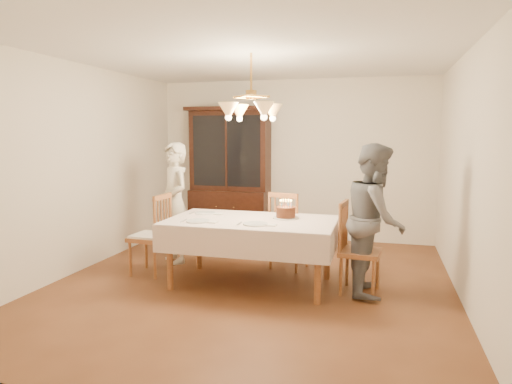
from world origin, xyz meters
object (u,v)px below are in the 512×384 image
(china_hutch, at_px, (230,175))
(chair_far_side, at_px, (289,234))
(birthday_cake, at_px, (286,213))
(dining_table, at_px, (251,226))
(elderly_woman, at_px, (175,203))

(china_hutch, height_order, chair_far_side, china_hutch)
(china_hutch, distance_m, birthday_cake, 2.51)
(china_hutch, height_order, birthday_cake, china_hutch)
(dining_table, relative_size, elderly_woman, 1.18)
(dining_table, height_order, elderly_woman, elderly_woman)
(chair_far_side, distance_m, elderly_woman, 1.58)
(china_hutch, height_order, elderly_woman, china_hutch)
(china_hutch, bearing_deg, birthday_cake, -56.46)
(chair_far_side, bearing_deg, dining_table, -110.79)
(chair_far_side, bearing_deg, china_hutch, 130.89)
(birthday_cake, bearing_deg, elderly_woman, 163.88)
(dining_table, xyz_separation_m, elderly_woman, (-1.25, 0.64, 0.12))
(dining_table, distance_m, elderly_woman, 1.41)
(dining_table, distance_m, birthday_cake, 0.43)
(dining_table, xyz_separation_m, birthday_cake, (0.36, 0.17, 0.14))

